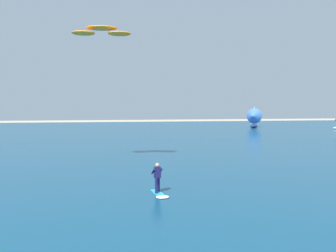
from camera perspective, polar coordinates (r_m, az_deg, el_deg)
The scene contains 4 objects.
ocean at distance 51.51m, azimuth -4.98°, elevation -1.84°, with size 160.00×90.00×0.10m, color navy.
kitesurfer at distance 18.40m, azimuth -1.65°, elevation -9.69°, with size 0.87×2.02×1.67m.
kite at distance 28.06m, azimuth -11.29°, elevation 15.57°, with size 4.78×1.89×0.71m.
sailboat_near_shore at distance 72.87m, azimuth 14.37°, elevation 1.37°, with size 3.86×4.16×4.62m.
Camera 1 is at (-3.53, -0.34, 4.94)m, focal length 35.76 mm.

